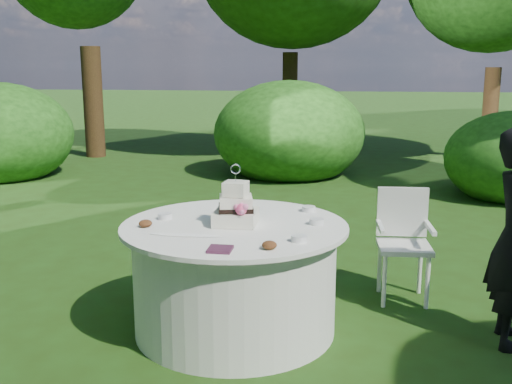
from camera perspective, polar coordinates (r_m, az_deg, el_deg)
ground at (r=4.37m, az=-1.99°, el=-12.86°), size 80.00×80.00×0.00m
napkins at (r=3.53m, az=-3.44°, el=-5.46°), size 0.14×0.14×0.02m
feather_plume at (r=3.85m, az=-6.74°, el=-4.09°), size 0.48×0.07×0.01m
table at (r=4.23m, az=-2.03°, el=-8.08°), size 1.56×1.56×0.77m
cake at (r=4.07m, az=-1.92°, el=-1.56°), size 0.29×0.30×0.42m
chair at (r=4.91m, az=13.84°, el=-4.00°), size 0.44×0.42×0.88m
votives at (r=4.12m, az=1.48°, el=-2.74°), size 1.17×0.89×0.04m
petal_cups at (r=3.81m, az=-5.03°, el=-3.96°), size 0.98×0.46×0.05m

